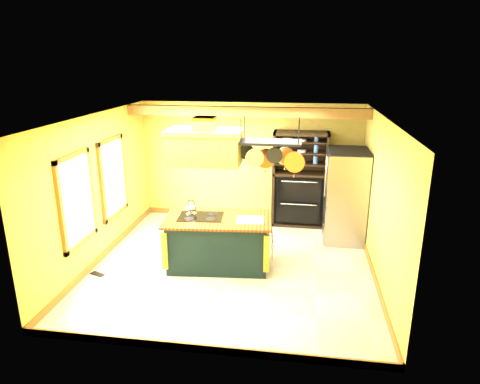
% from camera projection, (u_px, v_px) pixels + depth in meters
% --- Properties ---
extents(floor, '(5.00, 5.00, 0.00)m').
position_uv_depth(floor, '(233.00, 265.00, 7.86)').
color(floor, beige).
rests_on(floor, ground).
extents(ceiling, '(5.00, 5.00, 0.00)m').
position_uv_depth(ceiling, '(232.00, 117.00, 7.05)').
color(ceiling, white).
rests_on(ceiling, wall_back).
extents(wall_back, '(5.00, 0.02, 2.70)m').
position_uv_depth(wall_back, '(250.00, 162.00, 9.81)').
color(wall_back, gold).
rests_on(wall_back, floor).
extents(wall_front, '(5.00, 0.02, 2.70)m').
position_uv_depth(wall_front, '(199.00, 258.00, 5.09)').
color(wall_front, gold).
rests_on(wall_front, floor).
extents(wall_left, '(0.02, 5.00, 2.70)m').
position_uv_depth(wall_left, '(98.00, 189.00, 7.80)').
color(wall_left, gold).
rests_on(wall_left, floor).
extents(wall_right, '(0.02, 5.00, 2.70)m').
position_uv_depth(wall_right, '(381.00, 202.00, 7.10)').
color(wall_right, gold).
rests_on(wall_right, floor).
extents(ceiling_beam, '(5.00, 0.15, 0.20)m').
position_uv_depth(ceiling_beam, '(246.00, 112.00, 8.69)').
color(ceiling_beam, olive).
rests_on(ceiling_beam, ceiling).
extents(window_near, '(0.06, 1.06, 1.56)m').
position_uv_depth(window_near, '(77.00, 200.00, 7.03)').
color(window_near, olive).
rests_on(window_near, wall_left).
extents(window_far, '(0.06, 1.06, 1.56)m').
position_uv_depth(window_far, '(113.00, 178.00, 8.35)').
color(window_far, olive).
rests_on(window_far, wall_left).
extents(kitchen_island, '(1.97, 1.21, 1.11)m').
position_uv_depth(kitchen_island, '(218.00, 241.00, 7.71)').
color(kitchen_island, black).
rests_on(kitchen_island, floor).
extents(range_hood, '(1.28, 0.72, 0.80)m').
position_uv_depth(range_hood, '(205.00, 145.00, 7.21)').
color(range_hood, gold).
rests_on(range_hood, ceiling).
extents(pot_rack, '(1.12, 0.51, 0.86)m').
position_uv_depth(pot_rack, '(271.00, 150.00, 7.07)').
color(pot_rack, black).
rests_on(pot_rack, ceiling).
extents(refrigerator, '(0.81, 0.95, 1.86)m').
position_uv_depth(refrigerator, '(345.00, 198.00, 8.72)').
color(refrigerator, gray).
rests_on(refrigerator, floor).
extents(hutch, '(1.20, 0.55, 2.12)m').
position_uv_depth(hutch, '(299.00, 189.00, 9.59)').
color(hutch, black).
rests_on(hutch, floor).
extents(floor_register, '(0.30, 0.22, 0.01)m').
position_uv_depth(floor_register, '(97.00, 274.00, 7.50)').
color(floor_register, black).
rests_on(floor_register, floor).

